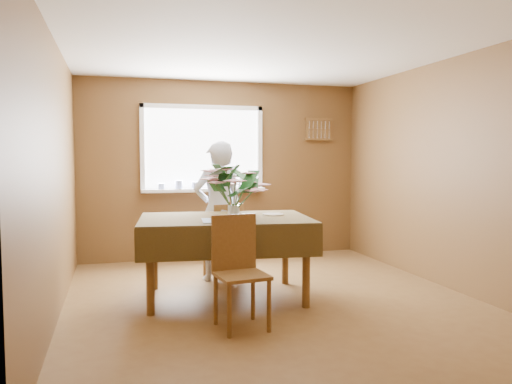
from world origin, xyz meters
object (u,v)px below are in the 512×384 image
object	(u,v)px
dining_table	(225,227)
flower_bouquet	(234,187)
chair_near	(238,266)
seated_woman	(218,211)
chair_far	(225,237)

from	to	relation	value
dining_table	flower_bouquet	distance (m)	0.49
dining_table	chair_near	size ratio (longest dim) A/B	1.94
dining_table	chair_near	xyz separation A→B (m)	(-0.07, -0.85, -0.21)
chair_near	flower_bouquet	world-z (taller)	flower_bouquet
seated_woman	flower_bouquet	size ratio (longest dim) A/B	2.78
seated_woman	flower_bouquet	distance (m)	1.08
chair_near	flower_bouquet	size ratio (longest dim) A/B	1.62
chair_near	flower_bouquet	distance (m)	0.88
seated_woman	flower_bouquet	xyz separation A→B (m)	(-0.06, -1.02, 0.34)
chair_far	chair_near	size ratio (longest dim) A/B	0.94
dining_table	chair_far	size ratio (longest dim) A/B	2.05
dining_table	seated_woman	distance (m)	0.79
chair_near	dining_table	bearing A→B (deg)	78.19
chair_far	seated_woman	size ratio (longest dim) A/B	0.55
dining_table	seated_woman	world-z (taller)	seated_woman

